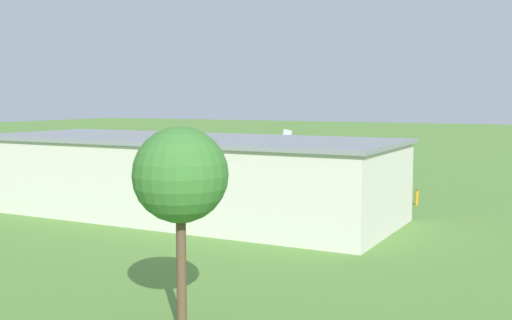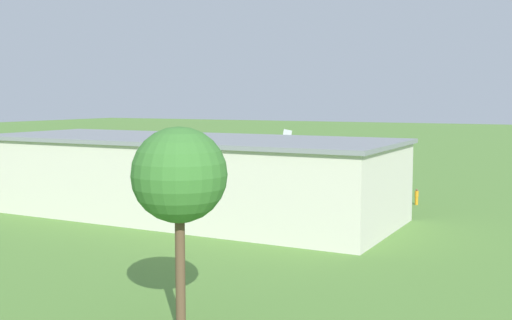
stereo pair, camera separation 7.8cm
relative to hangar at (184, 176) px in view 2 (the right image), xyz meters
The scene contains 12 objects.
ground_plane 28.74m from the hangar, 91.69° to the right, with size 400.00×400.00×0.00m, color #568438.
hangar is the anchor object (origin of this frame).
biplane 27.62m from the hangar, 78.82° to the right, with size 7.49×9.03×4.01m.
car_red 23.36m from the hangar, 33.85° to the right, with size 2.19×4.39×1.58m.
car_black 30.27m from the hangar, 28.27° to the right, with size 2.24×4.69×1.66m.
car_blue 35.41m from the hangar, 20.56° to the right, with size 2.34×4.46×1.59m.
car_yellow 41.11m from the hangar, 19.31° to the right, with size 2.08×4.48×1.53m.
person_beside_truck 23.03m from the hangar, 139.20° to the right, with size 0.48×0.48×1.58m.
person_near_hangar_door 20.77m from the hangar, 118.46° to the right, with size 0.53×0.53×1.76m.
person_watching_takeoff 21.18m from the hangar, 138.81° to the right, with size 0.45×0.45×1.69m.
person_walking_on_apron 21.77m from the hangar, 60.16° to the right, with size 0.54×0.54×1.78m.
tree_near_perimeter_road 28.73m from the hangar, 123.19° to the left, with size 4.27×4.27×9.16m.
Camera 2 is at (-30.38, 75.51, 10.35)m, focal length 44.47 mm.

